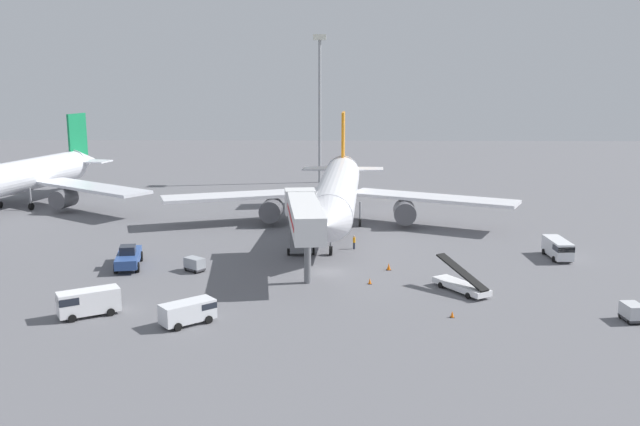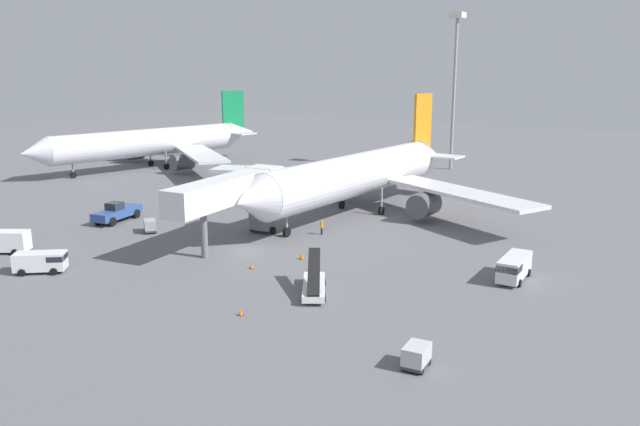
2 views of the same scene
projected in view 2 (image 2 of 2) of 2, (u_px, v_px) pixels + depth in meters
ground_plane at (245, 251)px, 65.95m from camera, size 300.00×300.00×0.00m
airplane_at_gate at (359, 175)px, 81.95m from camera, size 49.06×45.27×14.75m
jet_bridge at (233, 192)px, 66.96m from camera, size 5.17×17.91×7.59m
pushback_tug at (117, 212)px, 78.13m from camera, size 3.64×7.35×2.45m
belt_loader_truck at (314, 285)px, 53.44m from camera, size 4.98×6.36×3.09m
service_van_far_left at (42, 261)px, 58.77m from camera, size 4.70×4.35×1.92m
service_van_outer_right at (514, 267)px, 56.59m from camera, size 2.27×5.51×2.17m
service_van_near_center at (2, 240)px, 64.89m from camera, size 5.34×4.20×2.31m
baggage_cart_far_right at (416, 355)px, 40.21m from camera, size 1.58×2.19×1.53m
baggage_cart_outer_left at (150, 225)px, 73.00m from camera, size 2.43×2.29×1.48m
ground_crew_worker_foreground at (322, 227)px, 72.04m from camera, size 0.38×0.38×1.65m
safety_cone_alpha at (241, 312)px, 48.79m from camera, size 0.37×0.37×0.58m
safety_cone_bravo at (302, 256)px, 62.96m from camera, size 0.49×0.49×0.75m
safety_cone_charlie at (252, 266)px, 60.04m from camera, size 0.39×0.39×0.59m
airplane_background at (154, 143)px, 117.81m from camera, size 46.99×47.06×13.84m
apron_light_mast at (455, 64)px, 113.43m from camera, size 2.40×2.40×27.91m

